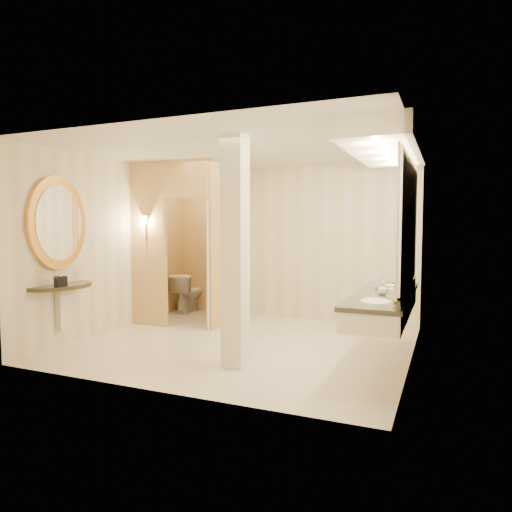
# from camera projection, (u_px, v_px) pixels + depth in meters

# --- Properties ---
(floor) EXTENTS (4.50, 4.50, 0.00)m
(floor) POSITION_uv_depth(u_px,v_px,m) (242.00, 344.00, 6.42)
(floor) COLOR #F0E3CF
(floor) RESTS_ON ground
(ceiling) EXTENTS (4.50, 4.50, 0.00)m
(ceiling) POSITION_uv_depth(u_px,v_px,m) (242.00, 150.00, 6.23)
(ceiling) COLOR silver
(ceiling) RESTS_ON wall_back
(wall_back) EXTENTS (4.50, 0.02, 2.70)m
(wall_back) POSITION_uv_depth(u_px,v_px,m) (288.00, 243.00, 8.16)
(wall_back) COLOR beige
(wall_back) RESTS_ON floor
(wall_front) EXTENTS (4.50, 0.02, 2.70)m
(wall_front) POSITION_uv_depth(u_px,v_px,m) (157.00, 258.00, 4.49)
(wall_front) COLOR beige
(wall_front) RESTS_ON floor
(wall_left) EXTENTS (0.02, 4.00, 2.70)m
(wall_left) POSITION_uv_depth(u_px,v_px,m) (113.00, 245.00, 7.20)
(wall_left) COLOR beige
(wall_left) RESTS_ON floor
(wall_right) EXTENTS (0.02, 4.00, 2.70)m
(wall_right) POSITION_uv_depth(u_px,v_px,m) (413.00, 252.00, 5.45)
(wall_right) COLOR beige
(wall_right) RESTS_ON floor
(toilet_closet) EXTENTS (1.50, 1.55, 2.70)m
(toilet_closet) POSITION_uv_depth(u_px,v_px,m) (205.00, 242.00, 7.65)
(toilet_closet) COLOR #EFCB7D
(toilet_closet) RESTS_ON floor
(wall_sconce) EXTENTS (0.14, 0.14, 0.42)m
(wall_sconce) POSITION_uv_depth(u_px,v_px,m) (146.00, 221.00, 7.44)
(wall_sconce) COLOR #B6833A
(wall_sconce) RESTS_ON toilet_closet
(vanity) EXTENTS (0.75, 2.41, 2.09)m
(vanity) POSITION_uv_depth(u_px,v_px,m) (387.00, 229.00, 5.29)
(vanity) COLOR silver
(vanity) RESTS_ON floor
(console_shelf) EXTENTS (0.97, 0.97, 1.94)m
(console_shelf) POSITION_uv_depth(u_px,v_px,m) (58.00, 249.00, 6.14)
(console_shelf) COLOR black
(console_shelf) RESTS_ON floor
(pillar) EXTENTS (0.26, 0.26, 2.70)m
(pillar) POSITION_uv_depth(u_px,v_px,m) (235.00, 253.00, 5.32)
(pillar) COLOR silver
(pillar) RESTS_ON floor
(tissue_box) EXTENTS (0.17, 0.17, 0.13)m
(tissue_box) POSITION_uv_depth(u_px,v_px,m) (61.00, 281.00, 5.95)
(tissue_box) COLOR black
(tissue_box) RESTS_ON console_shelf
(toilet) EXTENTS (0.42, 0.73, 0.74)m
(toilet) POSITION_uv_depth(u_px,v_px,m) (188.00, 292.00, 8.76)
(toilet) COLOR white
(toilet) RESTS_ON floor
(soap_bottle_a) EXTENTS (0.08, 0.08, 0.15)m
(soap_bottle_a) POSITION_uv_depth(u_px,v_px,m) (385.00, 282.00, 5.75)
(soap_bottle_a) COLOR beige
(soap_bottle_a) RESTS_ON vanity
(soap_bottle_b) EXTENTS (0.13, 0.13, 0.13)m
(soap_bottle_b) POSITION_uv_depth(u_px,v_px,m) (383.00, 289.00, 5.22)
(soap_bottle_b) COLOR silver
(soap_bottle_b) RESTS_ON vanity
(soap_bottle_c) EXTENTS (0.10, 0.10, 0.24)m
(soap_bottle_c) POSITION_uv_depth(u_px,v_px,m) (378.00, 279.00, 5.73)
(soap_bottle_c) COLOR #C6B28C
(soap_bottle_c) RESTS_ON vanity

